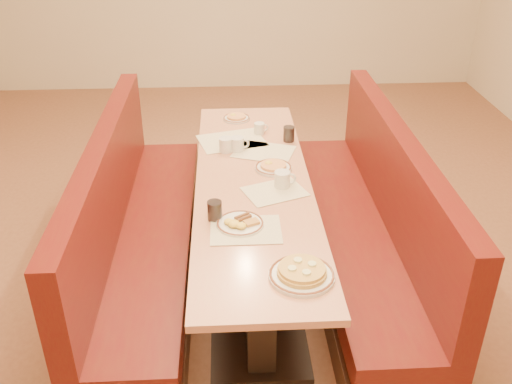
{
  "coord_description": "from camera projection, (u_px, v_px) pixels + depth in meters",
  "views": [
    {
      "loc": [
        -0.15,
        -3.05,
        2.4
      ],
      "look_at": [
        0.0,
        -0.3,
        0.85
      ],
      "focal_mm": 40.0,
      "sensor_mm": 36.0,
      "label": 1
    }
  ],
  "objects": [
    {
      "name": "extra_plate_far",
      "position": [
        236.0,
        118.0,
        4.35
      ],
      "size": [
        0.21,
        0.21,
        0.04
      ],
      "rotation": [
        0.0,
        0.0,
        -0.43
      ],
      "color": "beige",
      "rests_on": "diner_table"
    },
    {
      "name": "coffee_mug_a",
      "position": [
        283.0,
        179.0,
        3.4
      ],
      "size": [
        0.13,
        0.09,
        0.1
      ],
      "rotation": [
        0.0,
        0.0,
        0.11
      ],
      "color": "beige",
      "rests_on": "diner_table"
    },
    {
      "name": "soda_tumbler_mid",
      "position": [
        289.0,
        134.0,
        3.98
      ],
      "size": [
        0.08,
        0.08,
        0.11
      ],
      "color": "black",
      "rests_on": "diner_table"
    },
    {
      "name": "ground",
      "position": [
        254.0,
        280.0,
        3.84
      ],
      "size": [
        8.0,
        8.0,
        0.0
      ],
      "primitive_type": "plane",
      "color": "#9E6647",
      "rests_on": "ground"
    },
    {
      "name": "extra_plate_mid",
      "position": [
        273.0,
        167.0,
        3.62
      ],
      "size": [
        0.24,
        0.24,
        0.05
      ],
      "rotation": [
        0.0,
        0.0,
        -0.01
      ],
      "color": "beige",
      "rests_on": "diner_table"
    },
    {
      "name": "coffee_mug_b",
      "position": [
        226.0,
        145.0,
        3.83
      ],
      "size": [
        0.13,
        0.09,
        0.1
      ],
      "rotation": [
        0.0,
        0.0,
        -0.17
      ],
      "color": "beige",
      "rests_on": "diner_table"
    },
    {
      "name": "placemat_near_right",
      "position": [
        275.0,
        191.0,
        3.37
      ],
      "size": [
        0.42,
        0.37,
        0.0
      ],
      "primitive_type": "cube",
      "rotation": [
        0.0,
        0.0,
        0.37
      ],
      "color": "beige",
      "rests_on": "diner_table"
    },
    {
      "name": "coffee_mug_d",
      "position": [
        238.0,
        144.0,
        3.84
      ],
      "size": [
        0.13,
        0.09,
        0.1
      ],
      "rotation": [
        0.0,
        0.0,
        0.13
      ],
      "color": "beige",
      "rests_on": "diner_table"
    },
    {
      "name": "diner_table",
      "position": [
        253.0,
        234.0,
        3.66
      ],
      "size": [
        0.7,
        2.5,
        0.75
      ],
      "color": "black",
      "rests_on": "ground"
    },
    {
      "name": "pancake_plate",
      "position": [
        302.0,
        273.0,
        2.65
      ],
      "size": [
        0.31,
        0.31,
        0.07
      ],
      "rotation": [
        0.0,
        0.0,
        -0.15
      ],
      "color": "beige",
      "rests_on": "diner_table"
    },
    {
      "name": "eggs_plate",
      "position": [
        240.0,
        223.0,
        3.04
      ],
      "size": [
        0.26,
        0.26,
        0.05
      ],
      "rotation": [
        0.0,
        0.0,
        0.42
      ],
      "color": "beige",
      "rests_on": "diner_table"
    },
    {
      "name": "placemat_near_left",
      "position": [
        246.0,
        230.0,
        3.0
      ],
      "size": [
        0.37,
        0.28,
        0.0
      ],
      "primitive_type": "cube",
      "rotation": [
        0.0,
        0.0,
        -0.0
      ],
      "color": "beige",
      "rests_on": "diner_table"
    },
    {
      "name": "booth_left",
      "position": [
        139.0,
        239.0,
        3.63
      ],
      "size": [
        0.55,
        2.5,
        1.05
      ],
      "color": "#4C3326",
      "rests_on": "ground"
    },
    {
      "name": "booth_right",
      "position": [
        366.0,
        232.0,
        3.7
      ],
      "size": [
        0.55,
        2.5,
        1.05
      ],
      "color": "#4C3326",
      "rests_on": "ground"
    },
    {
      "name": "coffee_mug_c",
      "position": [
        260.0,
        128.0,
        4.1
      ],
      "size": [
        0.11,
        0.07,
        0.08
      ],
      "rotation": [
        0.0,
        0.0,
        0.2
      ],
      "color": "beige",
      "rests_on": "diner_table"
    },
    {
      "name": "placemat_far_right",
      "position": [
        264.0,
        152.0,
        3.85
      ],
      "size": [
        0.46,
        0.41,
        0.0
      ],
      "primitive_type": "cube",
      "rotation": [
        0.0,
        0.0,
        -0.34
      ],
      "color": "beige",
      "rests_on": "diner_table"
    },
    {
      "name": "placemat_far_left",
      "position": [
        232.0,
        141.0,
        4.0
      ],
      "size": [
        0.52,
        0.44,
        0.0
      ],
      "primitive_type": "cube",
      "rotation": [
        0.0,
        0.0,
        0.27
      ],
      "color": "beige",
      "rests_on": "diner_table"
    },
    {
      "name": "soda_tumbler_near",
      "position": [
        215.0,
        211.0,
        3.08
      ],
      "size": [
        0.08,
        0.08,
        0.11
      ],
      "color": "black",
      "rests_on": "diner_table"
    }
  ]
}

